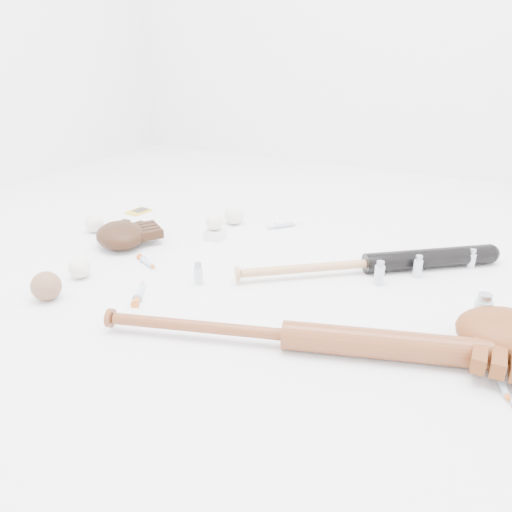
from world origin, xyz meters
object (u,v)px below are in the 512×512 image
at_px(glove_dark, 120,235).
at_px(pedestal, 215,234).
at_px(bat_wood, 287,335).
at_px(bat_dark, 368,263).

bearing_deg(glove_dark, pedestal, 73.89).
xyz_separation_m(bat_wood, pedestal, (-0.50, 0.51, -0.02)).
distance_m(bat_dark, bat_wood, 0.49).
relative_size(bat_wood, glove_dark, 4.03).
height_order(bat_wood, glove_dark, glove_dark).
height_order(bat_dark, pedestal, bat_dark).
height_order(bat_dark, bat_wood, bat_wood).
relative_size(bat_wood, pedestal, 14.93).
height_order(glove_dark, pedestal, glove_dark).
xyz_separation_m(bat_dark, bat_wood, (-0.06, -0.48, 0.00)).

